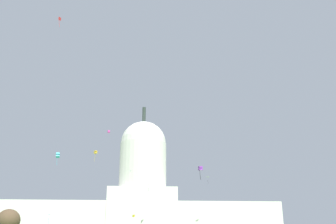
{
  "coord_description": "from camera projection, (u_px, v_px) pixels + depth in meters",
  "views": [
    {
      "loc": [
        -1.82,
        -27.32,
        2.53
      ],
      "look_at": [
        5.9,
        75.71,
        37.59
      ],
      "focal_mm": 40.33,
      "sensor_mm": 36.0,
      "label": 1
    }
  ],
  "objects": [
    {
      "name": "kite_white_mid",
      "position": [
        130.0,
        171.0,
        160.35
      ],
      "size": [
        0.91,
        0.94,
        3.58
      ],
      "rotation": [
        0.0,
        0.0,
        6.07
      ],
      "color": "white"
    },
    {
      "name": "kite_yellow_low",
      "position": [
        134.0,
        216.0,
        157.98
      ],
      "size": [
        1.14,
        1.15,
        2.47
      ],
      "rotation": [
        0.0,
        0.0,
        5.59
      ],
      "color": "yellow"
    },
    {
      "name": "kite_pink_mid",
      "position": [
        148.0,
        186.0,
        166.08
      ],
      "size": [
        1.52,
        1.81,
        3.35
      ],
      "rotation": [
        0.0,
        0.0,
        4.16
      ],
      "color": "pink"
    },
    {
      "name": "kite_magenta_high",
      "position": [
        109.0,
        132.0,
        155.71
      ],
      "size": [
        0.99,
        1.02,
        0.97
      ],
      "rotation": [
        0.0,
        0.0,
        0.2
      ],
      "color": "#D1339E"
    },
    {
      "name": "capitol_building",
      "position": [
        142.0,
        205.0,
        186.58
      ],
      "size": [
        133.57,
        24.57,
        70.07
      ],
      "color": "silver",
      "rests_on": "ground_plane"
    },
    {
      "name": "tree_west_mid",
      "position": [
        8.0,
        221.0,
        112.32
      ],
      "size": [
        9.82,
        10.29,
        11.3
      ],
      "color": "brown",
      "rests_on": "ground_plane"
    },
    {
      "name": "kite_red_high",
      "position": [
        60.0,
        20.0,
        98.85
      ],
      "size": [
        0.55,
        0.92,
        2.92
      ],
      "rotation": [
        0.0,
        0.0,
        3.39
      ],
      "color": "red"
    },
    {
      "name": "kite_gold_high",
      "position": [
        96.0,
        152.0,
        147.9
      ],
      "size": [
        1.44,
        1.44,
        4.29
      ],
      "rotation": [
        0.0,
        0.0,
        3.95
      ],
      "color": "gold"
    },
    {
      "name": "kite_lime_mid",
      "position": [
        208.0,
        178.0,
        167.54
      ],
      "size": [
        1.83,
        1.17,
        2.75
      ],
      "rotation": [
        0.0,
        0.0,
        0.4
      ],
      "color": "#8CD133"
    },
    {
      "name": "kite_cyan_mid",
      "position": [
        58.0,
        155.0,
        110.15
      ],
      "size": [
        1.09,
        1.17,
        3.62
      ],
      "rotation": [
        0.0,
        0.0,
        3.24
      ],
      "color": "#33BCDB"
    },
    {
      "name": "kite_turquoise_low",
      "position": [
        48.0,
        216.0,
        143.15
      ],
      "size": [
        1.33,
        1.77,
        4.03
      ],
      "rotation": [
        0.0,
        0.0,
        4.41
      ],
      "color": "teal"
    },
    {
      "name": "kite_violet_low",
      "position": [
        200.0,
        168.0,
        85.97
      ],
      "size": [
        0.99,
        1.0,
        3.1
      ],
      "rotation": [
        0.0,
        0.0,
        0.23
      ],
      "color": "purple"
    }
  ]
}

